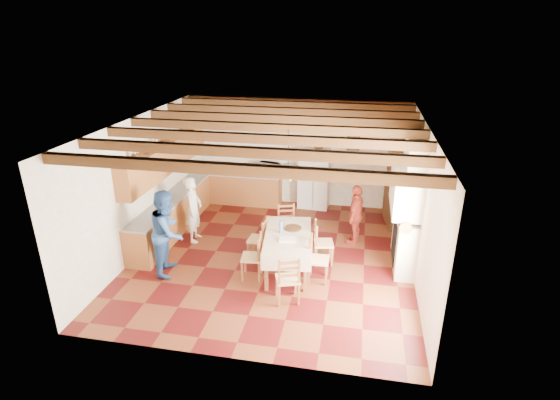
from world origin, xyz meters
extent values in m
cube|color=#490D0D|center=(0.00, 0.00, -0.01)|extent=(6.00, 6.50, 0.02)
cube|color=silver|center=(0.00, 0.00, 3.01)|extent=(6.00, 6.50, 0.02)
cube|color=beige|center=(0.00, 3.26, 1.50)|extent=(6.00, 0.02, 3.00)
cube|color=beige|center=(0.00, -3.26, 1.50)|extent=(6.00, 0.02, 3.00)
cube|color=beige|center=(-3.01, 0.00, 1.50)|extent=(0.02, 6.50, 3.00)
cube|color=beige|center=(3.01, 0.00, 1.50)|extent=(0.02, 6.50, 3.00)
cube|color=brown|center=(-2.70, 1.05, 0.43)|extent=(0.60, 4.30, 0.86)
cube|color=brown|center=(-1.55, 2.95, 0.43)|extent=(2.30, 0.60, 0.86)
cube|color=slate|center=(-2.70, 1.05, 0.88)|extent=(0.62, 4.30, 0.04)
cube|color=slate|center=(-1.55, 2.95, 0.88)|extent=(2.34, 0.62, 0.04)
cube|color=beige|center=(-2.98, 1.05, 1.20)|extent=(0.03, 4.30, 0.60)
cube|color=beige|center=(-1.55, 3.23, 1.20)|extent=(2.30, 0.03, 0.60)
cube|color=brown|center=(-2.83, 1.05, 1.85)|extent=(0.35, 4.20, 0.70)
cube|color=#312418|center=(1.55, 3.23, 1.85)|extent=(0.34, 0.03, 0.42)
cube|color=white|center=(0.55, 3.11, 0.84)|extent=(0.88, 0.74, 1.67)
cube|color=silver|center=(0.41, -0.46, 0.77)|extent=(1.16, 1.93, 0.05)
cube|color=brown|center=(0.14, -1.31, 0.38)|extent=(0.08, 0.08, 0.75)
cube|color=brown|center=(0.89, -1.21, 0.38)|extent=(0.08, 0.08, 0.75)
cube|color=brown|center=(-0.07, 0.30, 0.38)|extent=(0.08, 0.08, 0.75)
cube|color=brown|center=(0.68, 0.40, 0.38)|extent=(0.08, 0.08, 0.75)
torus|color=black|center=(0.41, -0.46, 2.25)|extent=(0.47, 0.47, 0.03)
imported|color=beige|center=(-1.99, 0.45, 0.79)|extent=(0.43, 0.61, 1.59)
imported|color=#2C518F|center=(-1.98, -0.97, 0.90)|extent=(0.79, 0.95, 1.79)
imported|color=#A23222|center=(1.75, 1.01, 0.72)|extent=(0.56, 0.91, 1.45)
imported|color=silver|center=(-0.75, 2.95, 1.06)|extent=(0.67, 0.53, 0.33)
imported|color=#3B1C10|center=(0.63, 3.11, 1.83)|extent=(0.34, 0.34, 0.31)
camera|label=1|loc=(1.76, -8.37, 4.83)|focal=28.00mm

